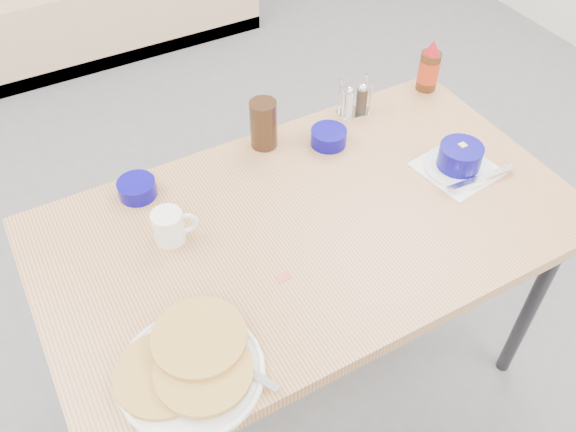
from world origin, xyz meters
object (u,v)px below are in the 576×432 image
dining_table (310,238)px  coffee_mug (170,226)px  pancake_plate (190,366)px  amber_tumbler (264,124)px  creamer_bowl (137,189)px  butter_bowl (329,137)px  syrup_bottle (429,68)px  grits_setting (459,160)px  condiment_caddy (355,102)px

dining_table → coffee_mug: 0.37m
pancake_plate → amber_tumbler: 0.77m
creamer_bowl → amber_tumbler: bearing=3.6°
butter_bowl → syrup_bottle: syrup_bottle is taller
pancake_plate → grits_setting: size_ratio=1.27×
grits_setting → syrup_bottle: syrup_bottle is taller
syrup_bottle → butter_bowl: bearing=-168.4°
syrup_bottle → condiment_caddy: bearing=-180.0°
butter_bowl → grits_setting: bearing=-46.9°
creamer_bowl → amber_tumbler: amber_tumbler is taller
amber_tumbler → condiment_caddy: 0.32m
dining_table → coffee_mug: (-0.34, 0.12, 0.11)m
pancake_plate → condiment_caddy: 1.00m
dining_table → amber_tumbler: size_ratio=9.43×
creamer_bowl → syrup_bottle: (1.00, 0.03, 0.05)m
grits_setting → condiment_caddy: bearing=106.8°
pancake_plate → dining_table: bearing=30.0°
dining_table → coffee_mug: size_ratio=12.23×
creamer_bowl → amber_tumbler: 0.40m
coffee_mug → condiment_caddy: bearing=17.6°
amber_tumbler → coffee_mug: bearing=-149.7°
syrup_bottle → amber_tumbler: bearing=180.0°
dining_table → pancake_plate: bearing=-150.0°
pancake_plate → amber_tumbler: amber_tumbler is taller
condiment_caddy → syrup_bottle: syrup_bottle is taller
coffee_mug → condiment_caddy: condiment_caddy is taller
pancake_plate → grits_setting: bearing=14.1°
pancake_plate → coffee_mug: (0.10, 0.37, 0.02)m
creamer_bowl → condiment_caddy: (0.72, 0.03, 0.02)m
amber_tumbler → syrup_bottle: size_ratio=0.85×
pancake_plate → coffee_mug: size_ratio=2.71×
amber_tumbler → condiment_caddy: (0.32, -0.00, -0.03)m
amber_tumbler → creamer_bowl: bearing=-176.4°
butter_bowl → dining_table: bearing=-129.9°
condiment_caddy → amber_tumbler: bearing=-170.7°
dining_table → pancake_plate: 0.51m
grits_setting → creamer_bowl: size_ratio=2.37×
coffee_mug → grits_setting: (0.80, -0.14, -0.01)m
condiment_caddy → syrup_bottle: 0.28m
pancake_plate → syrup_bottle: (1.08, 0.59, 0.05)m
dining_table → amber_tumbler: bearing=83.0°
grits_setting → dining_table: bearing=176.9°
coffee_mug → amber_tumbler: bearing=30.3°
syrup_bottle → coffee_mug: bearing=-167.3°
dining_table → grits_setting: (0.47, -0.03, 0.10)m
butter_bowl → syrup_bottle: 0.44m
pancake_plate → condiment_caddy: size_ratio=2.58×
grits_setting → syrup_bottle: (0.17, 0.37, 0.04)m
butter_bowl → condiment_caddy: (0.15, 0.09, 0.02)m
grits_setting → butter_bowl: grits_setting is taller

